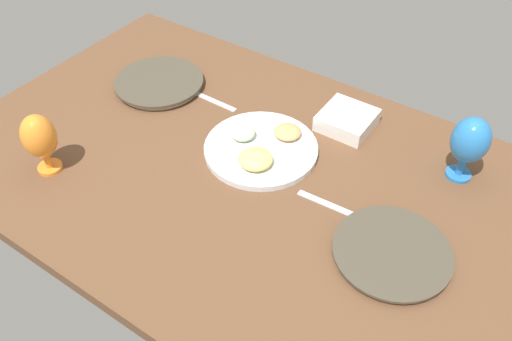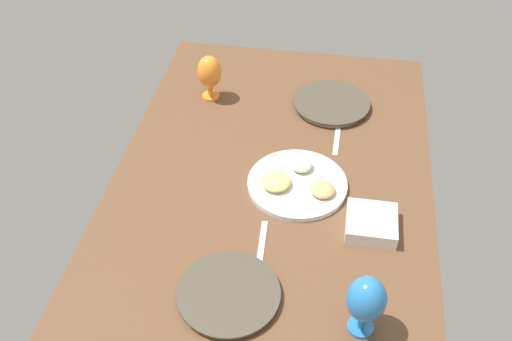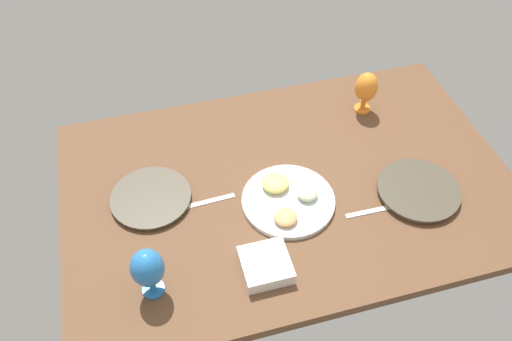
{
  "view_description": "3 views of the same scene",
  "coord_description": "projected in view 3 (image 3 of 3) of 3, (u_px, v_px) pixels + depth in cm",
  "views": [
    {
      "loc": [
        -65.02,
        85.5,
        100.49
      ],
      "look_at": [
        -9.21,
        3.03,
        4.94
      ],
      "focal_mm": 37.22,
      "sensor_mm": 36.0,
      "label": 1
    },
    {
      "loc": [
        -138.05,
        -17.09,
        130.18
      ],
      "look_at": [
        -3.2,
        4.91,
        4.94
      ],
      "focal_mm": 40.53,
      "sensor_mm": 36.0,
      "label": 2
    },
    {
      "loc": [
        -43.64,
        -115.13,
        141.58
      ],
      "look_at": [
        -11.06,
        4.36,
        4.94
      ],
      "focal_mm": 36.63,
      "sensor_mm": 36.0,
      "label": 3
    }
  ],
  "objects": [
    {
      "name": "dinner_plate_left",
      "position": [
        151.0,
        198.0,
        1.81
      ],
      "size": [
        27.99,
        27.99,
        2.08
      ],
      "color": "beige",
      "rests_on": "ground_plane"
    },
    {
      "name": "hurricane_glass_orange",
      "position": [
        366.0,
        88.0,
        2.06
      ],
      "size": [
        9.1,
        9.1,
        17.98
      ],
      "color": "orange",
      "rests_on": "ground_plane"
    },
    {
      "name": "square_bowl_white",
      "position": [
        266.0,
        265.0,
        1.61
      ],
      "size": [
        14.99,
        14.99,
        4.8
      ],
      "color": "white",
      "rests_on": "ground_plane"
    },
    {
      "name": "dinner_plate_right",
      "position": [
        418.0,
        191.0,
        1.83
      ],
      "size": [
        28.94,
        28.94,
        2.45
      ],
      "color": "beige",
      "rests_on": "ground_plane"
    },
    {
      "name": "ground_plane",
      "position": [
        289.0,
        186.0,
        1.89
      ],
      "size": [
        160.0,
        104.0,
        4.0
      ],
      "primitive_type": "cube",
      "color": "brown"
    },
    {
      "name": "hurricane_glass_blue",
      "position": [
        148.0,
        269.0,
        1.49
      ],
      "size": [
        9.98,
        9.98,
        19.18
      ],
      "color": "#2976C2",
      "rests_on": "ground_plane"
    },
    {
      "name": "fruit_platter",
      "position": [
        288.0,
        199.0,
        1.8
      ],
      "size": [
        32.35,
        32.35,
        5.29
      ],
      "color": "silver",
      "rests_on": "ground_plane"
    },
    {
      "name": "fork_by_right_plate",
      "position": [
        371.0,
        211.0,
        1.78
      ],
      "size": [
        18.03,
        2.13,
        0.6
      ],
      "primitive_type": "cube",
      "rotation": [
        0.0,
        0.0,
        -0.02
      ],
      "color": "silver",
      "rests_on": "ground_plane"
    },
    {
      "name": "fork_by_left_plate",
      "position": [
        210.0,
        201.0,
        1.81
      ],
      "size": [
        18.07,
        2.68,
        0.6
      ],
      "primitive_type": "cube",
      "rotation": [
        0.0,
        0.0,
        0.05
      ],
      "color": "silver",
      "rests_on": "ground_plane"
    }
  ]
}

